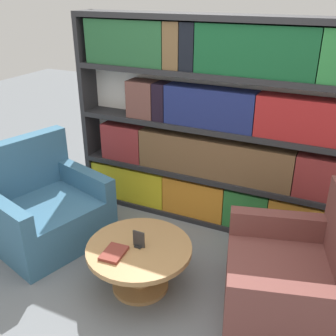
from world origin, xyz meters
name	(u,v)px	position (x,y,z in m)	size (l,w,h in m)	color
ground_plane	(144,308)	(0.00, 0.00, 0.00)	(14.00, 14.00, 0.00)	slate
bookshelf	(214,129)	(0.01, 1.38, 0.97)	(2.75, 0.30, 1.96)	silver
armchair_left	(44,210)	(-1.26, 0.41, 0.30)	(1.07, 1.14, 0.92)	#386684
armchair_right	(295,282)	(0.99, 0.41, 0.30)	(1.07, 1.13, 0.92)	brown
coffee_table	(140,258)	(-0.14, 0.20, 0.28)	(0.81, 0.81, 0.38)	#AD7F4C
table_sign	(139,240)	(-0.14, 0.20, 0.44)	(0.09, 0.06, 0.13)	black
stray_book	(114,253)	(-0.25, 0.03, 0.40)	(0.17, 0.22, 0.02)	brown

